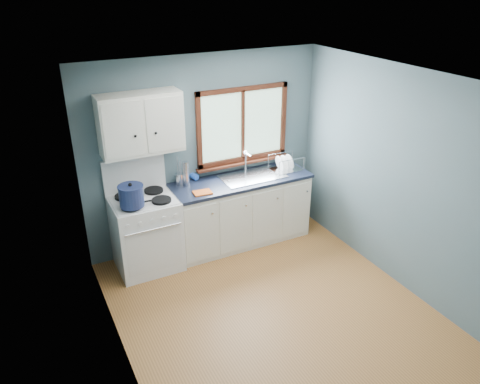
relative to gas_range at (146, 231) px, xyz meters
name	(u,v)px	position (x,y,z in m)	size (l,w,h in m)	color
floor	(273,311)	(0.95, -1.47, -0.50)	(3.20, 3.60, 0.02)	#A46833
ceiling	(282,81)	(0.95, -1.47, 2.02)	(3.20, 3.60, 0.02)	white
wall_back	(205,152)	(0.95, 0.34, 0.76)	(3.20, 0.02, 2.50)	slate
wall_front	(417,321)	(0.95, -3.28, 0.76)	(3.20, 0.02, 2.50)	slate
wall_left	(113,250)	(-0.66, -1.47, 0.76)	(0.02, 3.60, 2.50)	slate
wall_right	(400,179)	(2.56, -1.47, 0.76)	(0.02, 3.60, 2.50)	slate
gas_range	(146,231)	(0.00, 0.00, 0.00)	(0.76, 0.69, 1.36)	white
base_cabinets	(240,214)	(1.31, 0.02, -0.08)	(1.85, 0.60, 0.88)	white
countertop	(240,181)	(1.31, 0.02, 0.41)	(1.89, 0.64, 0.04)	black
sink	(252,181)	(1.49, 0.02, 0.37)	(0.84, 0.46, 0.44)	silver
window	(243,130)	(1.48, 0.30, 0.98)	(1.36, 0.10, 1.03)	#9EC6A8
upper_cabinets	(141,124)	(0.10, 0.15, 1.31)	(0.95, 0.35, 0.70)	white
skillet	(132,204)	(-0.17, -0.17, 0.49)	(0.35, 0.24, 0.05)	black
stockpot	(131,196)	(-0.17, -0.17, 0.59)	(0.37, 0.37, 0.28)	#1A244C
utensil_crock	(180,179)	(0.55, 0.22, 0.50)	(0.14, 0.14, 0.38)	silver
thermos	(186,174)	(0.61, 0.15, 0.59)	(0.08, 0.08, 0.32)	silver
soap_bottle	(197,173)	(0.78, 0.22, 0.54)	(0.09, 0.09, 0.22)	blue
dish_towel	(202,193)	(0.70, -0.15, 0.43)	(0.22, 0.16, 0.02)	orange
dish_rack	(285,166)	(2.00, 0.03, 0.48)	(0.41, 0.31, 0.21)	silver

